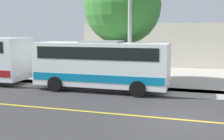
{
  "coord_description": "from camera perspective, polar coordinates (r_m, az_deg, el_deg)",
  "views": [
    {
      "loc": [
        11.22,
        0.28,
        3.54
      ],
      "look_at": [
        -3.5,
        -4.11,
        1.4
      ],
      "focal_mm": 44.99,
      "sensor_mm": 36.0,
      "label": 1
    }
  ],
  "objects": [
    {
      "name": "ground_plane",
      "position": [
        11.77,
        14.66,
        -9.85
      ],
      "size": [
        120.0,
        120.0,
        0.0
      ],
      "primitive_type": "plane",
      "color": "#548442"
    },
    {
      "name": "road_surface",
      "position": [
        11.77,
        14.66,
        -9.83
      ],
      "size": [
        8.0,
        100.0,
        0.01
      ],
      "primitive_type": "cube",
      "color": "#333335",
      "rests_on": "ground"
    },
    {
      "name": "sidewalk",
      "position": [
        16.8,
        15.31,
        -4.51
      ],
      "size": [
        2.4,
        100.0,
        0.01
      ],
      "primitive_type": "cube",
      "color": "#9E9991",
      "rests_on": "ground"
    },
    {
      "name": "road_centre_line",
      "position": [
        11.77,
        14.67,
        -9.8
      ],
      "size": [
        0.16,
        100.0,
        0.0
      ],
      "primitive_type": "cube",
      "color": "gold",
      "rests_on": "ground"
    },
    {
      "name": "shuttle_bus_front",
      "position": [
        16.76,
        -2.13,
        1.4
      ],
      "size": [
        2.74,
        8.05,
        2.98
      ],
      "color": "white",
      "rests_on": "ground"
    },
    {
      "name": "street_light_pole",
      "position": [
        16.55,
        3.57,
        10.8
      ],
      "size": [
        1.97,
        0.24,
        7.93
      ],
      "color": "#9E9EA3",
      "rests_on": "ground"
    },
    {
      "name": "tree_curbside",
      "position": [
        19.31,
        2.13,
        12.85
      ],
      "size": [
        5.21,
        5.21,
        7.81
      ],
      "color": "#4C3826",
      "rests_on": "ground"
    },
    {
      "name": "commercial_building",
      "position": [
        32.7,
        13.37,
        5.3
      ],
      "size": [
        10.0,
        18.86,
        4.31
      ],
      "primitive_type": "cube",
      "color": "beige",
      "rests_on": "ground"
    }
  ]
}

